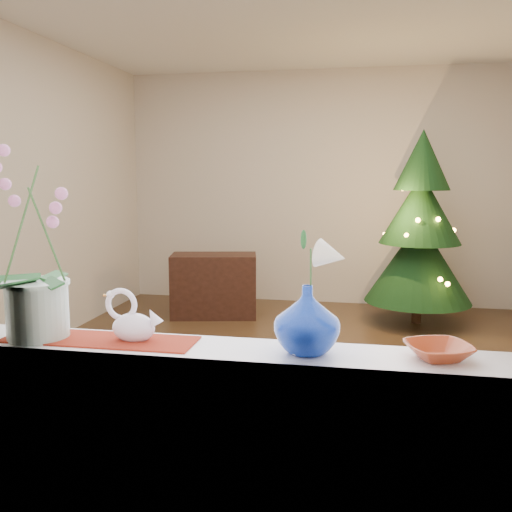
{
  "coord_description": "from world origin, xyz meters",
  "views": [
    {
      "loc": [
        0.54,
        -4.21,
        1.51
      ],
      "look_at": [
        0.01,
        -1.4,
        1.1
      ],
      "focal_mm": 40.0,
      "sensor_mm": 36.0,
      "label": 1
    }
  ],
  "objects_px": {
    "amber_dish": "(438,352)",
    "side_table": "(214,285)",
    "orchid_pot": "(34,243)",
    "xmas_tree": "(420,228)",
    "paperweight": "(298,347)",
    "swan": "(133,317)",
    "blue_vase": "(307,314)"
  },
  "relations": [
    {
      "from": "blue_vase",
      "to": "amber_dish",
      "type": "distance_m",
      "value": 0.44
    },
    {
      "from": "orchid_pot",
      "to": "blue_vase",
      "type": "height_order",
      "value": "orchid_pot"
    },
    {
      "from": "swan",
      "to": "blue_vase",
      "type": "bearing_deg",
      "value": 18.6
    },
    {
      "from": "amber_dish",
      "to": "paperweight",
      "type": "bearing_deg",
      "value": -172.86
    },
    {
      "from": "swan",
      "to": "xmas_tree",
      "type": "height_order",
      "value": "xmas_tree"
    },
    {
      "from": "orchid_pot",
      "to": "xmas_tree",
      "type": "height_order",
      "value": "xmas_tree"
    },
    {
      "from": "xmas_tree",
      "to": "blue_vase",
      "type": "bearing_deg",
      "value": -100.09
    },
    {
      "from": "blue_vase",
      "to": "paperweight",
      "type": "height_order",
      "value": "blue_vase"
    },
    {
      "from": "orchid_pot",
      "to": "blue_vase",
      "type": "relative_size",
      "value": 2.64
    },
    {
      "from": "orchid_pot",
      "to": "xmas_tree",
      "type": "distance_m",
      "value": 4.43
    },
    {
      "from": "orchid_pot",
      "to": "blue_vase",
      "type": "xyz_separation_m",
      "value": [
        0.97,
        0.01,
        -0.22
      ]
    },
    {
      "from": "blue_vase",
      "to": "xmas_tree",
      "type": "bearing_deg",
      "value": 79.91
    },
    {
      "from": "amber_dish",
      "to": "side_table",
      "type": "xyz_separation_m",
      "value": [
        -1.81,
        3.94,
        -0.61
      ]
    },
    {
      "from": "swan",
      "to": "xmas_tree",
      "type": "relative_size",
      "value": 0.11
    },
    {
      "from": "orchid_pot",
      "to": "amber_dish",
      "type": "bearing_deg",
      "value": 1.1
    },
    {
      "from": "swan",
      "to": "blue_vase",
      "type": "xyz_separation_m",
      "value": [
        0.62,
        -0.02,
        0.04
      ]
    },
    {
      "from": "amber_dish",
      "to": "xmas_tree",
      "type": "height_order",
      "value": "xmas_tree"
    },
    {
      "from": "side_table",
      "to": "amber_dish",
      "type": "bearing_deg",
      "value": -76.87
    },
    {
      "from": "blue_vase",
      "to": "amber_dish",
      "type": "xyz_separation_m",
      "value": [
        0.42,
        0.02,
        -0.11
      ]
    },
    {
      "from": "orchid_pot",
      "to": "side_table",
      "type": "bearing_deg",
      "value": 95.95
    },
    {
      "from": "orchid_pot",
      "to": "side_table",
      "type": "height_order",
      "value": "orchid_pot"
    },
    {
      "from": "blue_vase",
      "to": "paperweight",
      "type": "distance_m",
      "value": 0.11
    },
    {
      "from": "paperweight",
      "to": "side_table",
      "type": "bearing_deg",
      "value": 108.85
    },
    {
      "from": "paperweight",
      "to": "swan",
      "type": "bearing_deg",
      "value": 174.59
    },
    {
      "from": "blue_vase",
      "to": "side_table",
      "type": "xyz_separation_m",
      "value": [
        -1.39,
        3.95,
        -0.72
      ]
    },
    {
      "from": "amber_dish",
      "to": "xmas_tree",
      "type": "xyz_separation_m",
      "value": [
        0.3,
        4.06,
        0.04
      ]
    },
    {
      "from": "amber_dish",
      "to": "side_table",
      "type": "bearing_deg",
      "value": 114.71
    },
    {
      "from": "swan",
      "to": "side_table",
      "type": "height_order",
      "value": "swan"
    },
    {
      "from": "swan",
      "to": "amber_dish",
      "type": "bearing_deg",
      "value": 20.02
    },
    {
      "from": "xmas_tree",
      "to": "side_table",
      "type": "height_order",
      "value": "xmas_tree"
    },
    {
      "from": "xmas_tree",
      "to": "paperweight",
      "type": "bearing_deg",
      "value": -100.32
    },
    {
      "from": "amber_dish",
      "to": "xmas_tree",
      "type": "distance_m",
      "value": 4.07
    }
  ]
}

